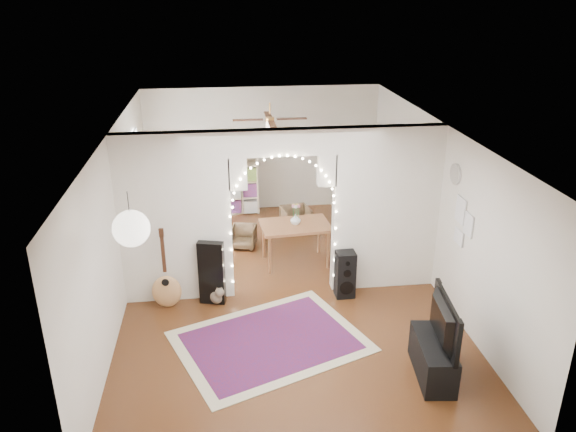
{
  "coord_description": "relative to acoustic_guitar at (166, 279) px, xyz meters",
  "views": [
    {
      "loc": [
        -0.91,
        -8.04,
        4.65
      ],
      "look_at": [
        0.12,
        0.3,
        1.19
      ],
      "focal_mm": 35.0,
      "sensor_mm": 36.0,
      "label": 1
    }
  ],
  "objects": [
    {
      "name": "floor",
      "position": [
        1.84,
        0.3,
        -0.49
      ],
      "size": [
        7.5,
        7.5,
        0.0
      ],
      "primitive_type": "plane",
      "color": "black",
      "rests_on": "ground"
    },
    {
      "name": "wall_front",
      "position": [
        1.84,
        -3.45,
        0.86
      ],
      "size": [
        5.0,
        0.02,
        2.7
      ],
      "primitive_type": "cube",
      "color": "silver",
      "rests_on": "floor"
    },
    {
      "name": "dining_table",
      "position": [
        2.18,
        1.25,
        0.19
      ],
      "size": [
        1.26,
        0.89,
        0.76
      ],
      "rotation": [
        0.0,
        0.0,
        0.08
      ],
      "color": "brown",
      "rests_on": "floor"
    },
    {
      "name": "tv",
      "position": [
        3.49,
        -2.1,
        0.32
      ],
      "size": [
        0.26,
        1.08,
        0.62
      ],
      "primitive_type": "imported",
      "rotation": [
        0.0,
        0.0,
        1.46
      ],
      "color": "black",
      "rests_on": "media_console"
    },
    {
      "name": "ceiling",
      "position": [
        1.84,
        0.3,
        2.21
      ],
      "size": [
        5.0,
        7.5,
        0.02
      ],
      "primitive_type": "cube",
      "color": "white",
      "rests_on": "wall_back"
    },
    {
      "name": "dining_chair_left",
      "position": [
        1.28,
        2.03,
        -0.28
      ],
      "size": [
        0.55,
        0.56,
        0.42
      ],
      "primitive_type": "imported",
      "rotation": [
        0.0,
        0.0,
        -0.24
      ],
      "color": "brown",
      "rests_on": "floor"
    },
    {
      "name": "floor_speaker",
      "position": [
        2.8,
        -0.01,
        -0.11
      ],
      "size": [
        0.31,
        0.28,
        0.78
      ],
      "rotation": [
        0.0,
        0.0,
        0.03
      ],
      "color": "black",
      "rests_on": "floor"
    },
    {
      "name": "wall_left",
      "position": [
        -0.66,
        0.3,
        0.86
      ],
      "size": [
        0.02,
        7.5,
        2.7
      ],
      "primitive_type": "cube",
      "color": "silver",
      "rests_on": "floor"
    },
    {
      "name": "divider_wall",
      "position": [
        1.84,
        0.3,
        0.93
      ],
      "size": [
        5.0,
        0.2,
        2.7
      ],
      "color": "silver",
      "rests_on": "floor"
    },
    {
      "name": "fairy_lights",
      "position": [
        1.84,
        0.17,
        1.06
      ],
      "size": [
        1.64,
        0.04,
        1.6
      ],
      "primitive_type": null,
      "color": "#FFEABF",
      "rests_on": "divider_wall"
    },
    {
      "name": "dining_chair_right",
      "position": [
        2.38,
        2.69,
        -0.24
      ],
      "size": [
        0.63,
        0.64,
        0.5
      ],
      "primitive_type": "imported",
      "rotation": [
        0.0,
        0.0,
        0.18
      ],
      "color": "brown",
      "rests_on": "floor"
    },
    {
      "name": "wall_back",
      "position": [
        1.84,
        4.05,
        0.86
      ],
      "size": [
        5.0,
        0.02,
        2.7
      ],
      "primitive_type": "cube",
      "color": "silver",
      "rests_on": "floor"
    },
    {
      "name": "flower_vase",
      "position": [
        2.18,
        1.25,
        0.36
      ],
      "size": [
        0.2,
        0.2,
        0.19
      ],
      "primitive_type": "imported",
      "rotation": [
        0.0,
        0.0,
        0.08
      ],
      "color": "white",
      "rests_on": "dining_table"
    },
    {
      "name": "wall_clock",
      "position": [
        4.32,
        -0.3,
        1.61
      ],
      "size": [
        0.03,
        0.31,
        0.31
      ],
      "primitive_type": "cylinder",
      "rotation": [
        0.0,
        1.57,
        0.0
      ],
      "color": "white",
      "rests_on": "wall_right"
    },
    {
      "name": "guitar_case",
      "position": [
        0.7,
        0.05,
        0.03
      ],
      "size": [
        0.42,
        0.23,
        1.04
      ],
      "primitive_type": "cube",
      "rotation": [
        0.0,
        0.0,
        -0.25
      ],
      "color": "black",
      "rests_on": "floor"
    },
    {
      "name": "ceiling_fan",
      "position": [
        1.84,
        2.3,
        1.91
      ],
      "size": [
        1.1,
        1.1,
        0.3
      ],
      "primitive_type": null,
      "color": "#B47D3C",
      "rests_on": "ceiling"
    },
    {
      "name": "tabby_cat",
      "position": [
        0.76,
        0.04,
        -0.35
      ],
      "size": [
        0.33,
        0.51,
        0.34
      ],
      "rotation": [
        0.0,
        0.0,
        0.36
      ],
      "color": "brown",
      "rests_on": "floor"
    },
    {
      "name": "bookcase",
      "position": [
        0.98,
        3.8,
        0.25
      ],
      "size": [
        1.49,
        0.71,
        1.48
      ],
      "primitive_type": "cube",
      "rotation": [
        0.0,
        0.0,
        0.25
      ],
      "color": "tan",
      "rests_on": "floor"
    },
    {
      "name": "media_console",
      "position": [
        3.49,
        -2.1,
        -0.24
      ],
      "size": [
        0.51,
        1.04,
        0.5
      ],
      "primitive_type": "cube",
      "rotation": [
        0.0,
        0.0,
        -0.11
      ],
      "color": "black",
      "rests_on": "floor"
    },
    {
      "name": "wall_right",
      "position": [
        4.34,
        0.3,
        0.86
      ],
      "size": [
        0.02,
        7.5,
        2.7
      ],
      "primitive_type": "cube",
      "color": "silver",
      "rests_on": "floor"
    },
    {
      "name": "acoustic_guitar",
      "position": [
        0.0,
        0.0,
        0.0
      ],
      "size": [
        0.47,
        0.22,
        1.13
      ],
      "rotation": [
        0.0,
        0.0,
        -0.15
      ],
      "color": "#BF854C",
      "rests_on": "floor"
    },
    {
      "name": "picture_frames",
      "position": [
        4.32,
        -0.7,
        1.01
      ],
      "size": [
        0.02,
        0.5,
        0.7
      ],
      "primitive_type": null,
      "color": "white",
      "rests_on": "wall_right"
    },
    {
      "name": "paper_lantern",
      "position": [
        -0.06,
        -2.1,
        1.76
      ],
      "size": [
        0.4,
        0.4,
        0.4
      ],
      "primitive_type": "sphere",
      "color": "white",
      "rests_on": "ceiling"
    },
    {
      "name": "window",
      "position": [
        -0.63,
        2.1,
        1.01
      ],
      "size": [
        0.04,
        1.2,
        1.4
      ],
      "primitive_type": "cube",
      "color": "white",
      "rests_on": "wall_left"
    },
    {
      "name": "area_rug",
      "position": [
        1.5,
        -1.12,
        -0.49
      ],
      "size": [
        3.01,
        2.66,
        0.02
      ],
      "primitive_type": "cube",
      "rotation": [
        0.0,
        0.0,
        0.38
      ],
      "color": "maroon",
      "rests_on": "floor"
    }
  ]
}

